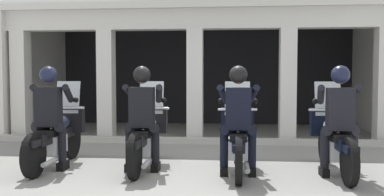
{
  "coord_description": "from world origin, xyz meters",
  "views": [
    {
      "loc": [
        0.61,
        -6.39,
        1.43
      ],
      "look_at": [
        0.0,
        0.1,
        1.09
      ],
      "focal_mm": 38.77,
      "sensor_mm": 36.0,
      "label": 1
    }
  ],
  "objects_px": {
    "police_officer_far_left": "(49,109)",
    "police_officer_center_left": "(142,109)",
    "motorcycle_center_right": "(238,138)",
    "motorcycle_far_right": "(334,139)",
    "police_officer_far_right": "(339,111)",
    "police_officer_center_right": "(238,111)",
    "motorcycle_center_left": "(146,135)",
    "motorcycle_far_left": "(58,135)"
  },
  "relations": [
    {
      "from": "police_officer_far_right",
      "to": "police_officer_center_left",
      "type": "bearing_deg",
      "value": -179.26
    },
    {
      "from": "motorcycle_center_right",
      "to": "motorcycle_far_right",
      "type": "xyz_separation_m",
      "value": [
        1.43,
        0.05,
        0.0
      ]
    },
    {
      "from": "motorcycle_center_left",
      "to": "police_officer_far_right",
      "type": "height_order",
      "value": "police_officer_far_right"
    },
    {
      "from": "motorcycle_center_left",
      "to": "police_officer_center_left",
      "type": "relative_size",
      "value": 1.29
    },
    {
      "from": "motorcycle_center_right",
      "to": "police_officer_center_left",
      "type": "bearing_deg",
      "value": -170.24
    },
    {
      "from": "police_officer_center_right",
      "to": "motorcycle_far_left",
      "type": "bearing_deg",
      "value": 176.64
    },
    {
      "from": "police_officer_far_left",
      "to": "motorcycle_far_right",
      "type": "bearing_deg",
      "value": 1.1
    },
    {
      "from": "motorcycle_center_left",
      "to": "police_officer_far_right",
      "type": "xyz_separation_m",
      "value": [
        2.86,
        -0.37,
        0.44
      ]
    },
    {
      "from": "motorcycle_far_right",
      "to": "police_officer_far_right",
      "type": "xyz_separation_m",
      "value": [
        -0.0,
        -0.28,
        0.44
      ]
    },
    {
      "from": "motorcycle_center_right",
      "to": "police_officer_far_right",
      "type": "relative_size",
      "value": 1.29
    },
    {
      "from": "police_officer_center_left",
      "to": "motorcycle_center_right",
      "type": "bearing_deg",
      "value": 0.93
    },
    {
      "from": "motorcycle_center_right",
      "to": "motorcycle_far_right",
      "type": "relative_size",
      "value": 1.0
    },
    {
      "from": "police_officer_far_left",
      "to": "motorcycle_far_right",
      "type": "height_order",
      "value": "police_officer_far_left"
    },
    {
      "from": "motorcycle_center_right",
      "to": "police_officer_center_right",
      "type": "distance_m",
      "value": 0.52
    },
    {
      "from": "police_officer_far_left",
      "to": "police_officer_center_right",
      "type": "height_order",
      "value": "same"
    },
    {
      "from": "police_officer_far_left",
      "to": "police_officer_far_right",
      "type": "relative_size",
      "value": 1.0
    },
    {
      "from": "police_officer_center_left",
      "to": "police_officer_center_right",
      "type": "distance_m",
      "value": 1.44
    },
    {
      "from": "motorcycle_center_left",
      "to": "police_officer_center_left",
      "type": "height_order",
      "value": "police_officer_center_left"
    },
    {
      "from": "motorcycle_center_right",
      "to": "motorcycle_center_left",
      "type": "bearing_deg",
      "value": 178.45
    },
    {
      "from": "police_officer_center_left",
      "to": "police_officer_far_left",
      "type": "bearing_deg",
      "value": 177.28
    },
    {
      "from": "motorcycle_center_left",
      "to": "motorcycle_center_right",
      "type": "xyz_separation_m",
      "value": [
        1.43,
        -0.15,
        0.0
      ]
    },
    {
      "from": "motorcycle_center_left",
      "to": "motorcycle_center_right",
      "type": "relative_size",
      "value": 1.0
    },
    {
      "from": "motorcycle_center_left",
      "to": "motorcycle_far_right",
      "type": "height_order",
      "value": "same"
    },
    {
      "from": "police_officer_center_right",
      "to": "police_officer_far_right",
      "type": "bearing_deg",
      "value": 6.41
    },
    {
      "from": "motorcycle_center_left",
      "to": "motorcycle_far_right",
      "type": "relative_size",
      "value": 1.0
    },
    {
      "from": "police_officer_center_right",
      "to": "police_officer_far_right",
      "type": "relative_size",
      "value": 1.0
    },
    {
      "from": "motorcycle_center_left",
      "to": "police_officer_center_left",
      "type": "xyz_separation_m",
      "value": [
        -0.0,
        -0.28,
        0.44
      ]
    },
    {
      "from": "police_officer_center_right",
      "to": "police_officer_center_left",
      "type": "bearing_deg",
      "value": 178.45
    },
    {
      "from": "police_officer_far_left",
      "to": "police_officer_center_left",
      "type": "bearing_deg",
      "value": -0.21
    },
    {
      "from": "police_officer_far_left",
      "to": "police_officer_far_right",
      "type": "distance_m",
      "value": 4.29
    },
    {
      "from": "motorcycle_center_left",
      "to": "motorcycle_center_right",
      "type": "distance_m",
      "value": 1.44
    },
    {
      "from": "police_officer_center_left",
      "to": "motorcycle_far_right",
      "type": "distance_m",
      "value": 2.9
    },
    {
      "from": "police_officer_center_right",
      "to": "police_officer_far_left",
      "type": "bearing_deg",
      "value": -177.73
    },
    {
      "from": "motorcycle_center_right",
      "to": "police_officer_far_right",
      "type": "distance_m",
      "value": 1.51
    },
    {
      "from": "police_officer_far_left",
      "to": "police_officer_center_left",
      "type": "height_order",
      "value": "same"
    },
    {
      "from": "motorcycle_far_left",
      "to": "police_officer_far_right",
      "type": "xyz_separation_m",
      "value": [
        4.29,
        -0.33,
        0.44
      ]
    },
    {
      "from": "police_officer_far_left",
      "to": "motorcycle_far_right",
      "type": "distance_m",
      "value": 4.32
    },
    {
      "from": "police_officer_far_left",
      "to": "police_officer_far_right",
      "type": "xyz_separation_m",
      "value": [
        4.29,
        -0.04,
        0.0
      ]
    },
    {
      "from": "motorcycle_far_left",
      "to": "police_officer_center_left",
      "type": "distance_m",
      "value": 1.51
    },
    {
      "from": "police_officer_center_left",
      "to": "motorcycle_center_left",
      "type": "bearing_deg",
      "value": 85.14
    },
    {
      "from": "motorcycle_far_left",
      "to": "police_officer_far_left",
      "type": "xyz_separation_m",
      "value": [
        -0.0,
        -0.28,
        0.44
      ]
    },
    {
      "from": "motorcycle_far_left",
      "to": "motorcycle_far_right",
      "type": "bearing_deg",
      "value": -2.68
    }
  ]
}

